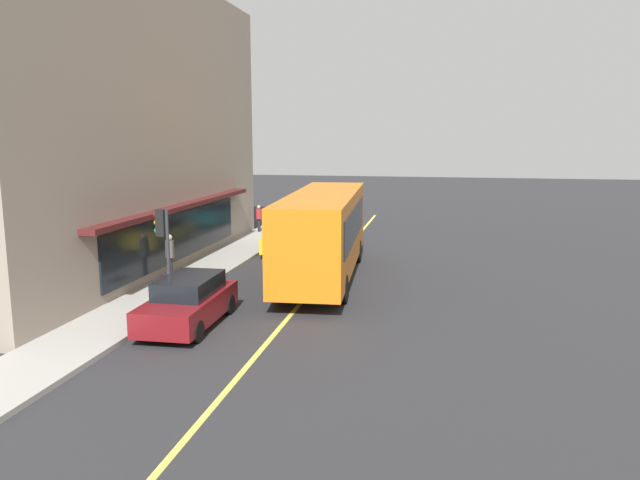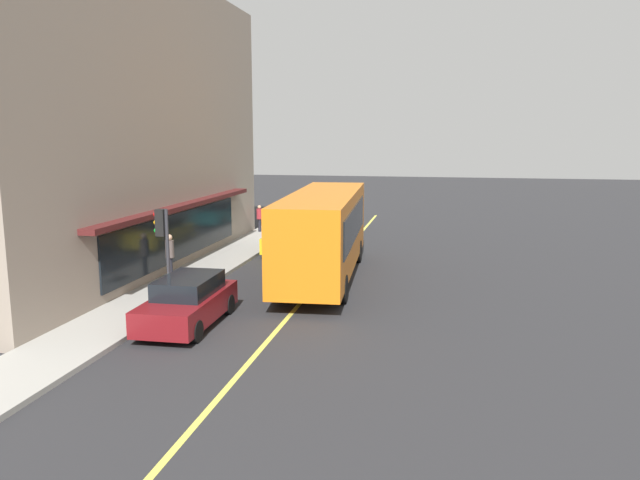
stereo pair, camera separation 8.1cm
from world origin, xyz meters
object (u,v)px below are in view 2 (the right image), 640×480
(car_yellow, at_px, (288,237))
(car_teal, at_px, (321,215))
(bus, at_px, (324,231))
(pedestrian_waiting, at_px, (260,216))
(pedestrian_by_curb, at_px, (170,252))
(traffic_light, at_px, (163,233))
(car_maroon, at_px, (188,302))

(car_yellow, bearing_deg, car_teal, -0.02)
(bus, bearing_deg, pedestrian_waiting, 29.61)
(car_yellow, distance_m, pedestrian_by_curb, 7.85)
(car_teal, relative_size, car_yellow, 1.00)
(car_yellow, xyz_separation_m, pedestrian_waiting, (4.91, 2.96, 0.34))
(traffic_light, distance_m, pedestrian_by_curb, 3.77)
(car_teal, distance_m, pedestrian_by_curb, 15.96)
(car_teal, bearing_deg, traffic_light, 175.26)
(bus, height_order, traffic_light, bus)
(car_teal, bearing_deg, bus, -168.11)
(traffic_light, xyz_separation_m, car_yellow, (10.56, -1.57, -1.79))
(car_teal, distance_m, pedestrian_waiting, 4.60)
(traffic_light, bearing_deg, car_teal, -4.74)
(traffic_light, bearing_deg, car_yellow, -8.46)
(car_maroon, bearing_deg, car_yellow, 0.14)
(car_teal, bearing_deg, pedestrian_waiting, 139.72)
(car_yellow, bearing_deg, pedestrian_by_curb, 158.25)
(pedestrian_by_curb, relative_size, pedestrian_waiting, 1.14)
(traffic_light, bearing_deg, pedestrian_by_curb, 22.16)
(traffic_light, bearing_deg, car_maroon, -137.83)
(traffic_light, relative_size, pedestrian_waiting, 2.05)
(bus, relative_size, pedestrian_waiting, 7.21)
(traffic_light, height_order, car_maroon, traffic_light)
(pedestrian_waiting, bearing_deg, traffic_light, -174.86)
(car_teal, height_order, pedestrian_waiting, pedestrian_waiting)
(car_maroon, distance_m, pedestrian_by_curb, 5.85)
(pedestrian_waiting, bearing_deg, car_yellow, -148.90)
(car_teal, xyz_separation_m, pedestrian_waiting, (-3.50, 2.96, 0.34))
(traffic_light, relative_size, pedestrian_by_curb, 1.79)
(car_maroon, bearing_deg, bus, -22.73)
(car_yellow, bearing_deg, car_maroon, -179.86)
(traffic_light, distance_m, car_maroon, 2.98)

